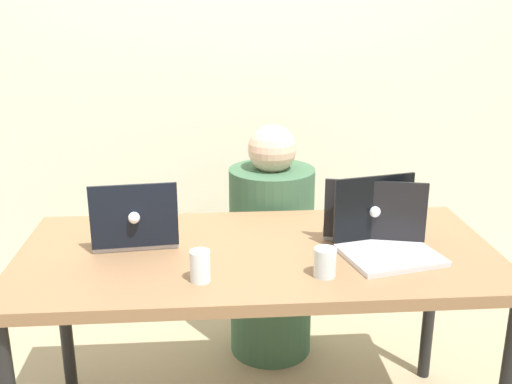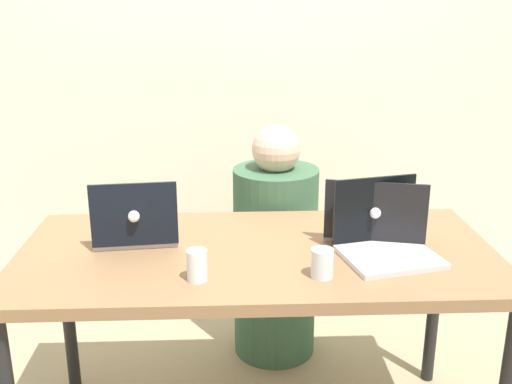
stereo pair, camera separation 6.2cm
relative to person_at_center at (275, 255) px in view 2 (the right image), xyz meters
The scene contains 8 objects.
back_wall 1.08m from the person_at_center, 99.59° to the left, with size 4.50×0.10×2.68m, color beige.
desk 0.65m from the person_at_center, 100.26° to the right, with size 1.60×0.76×0.76m.
person_at_center is the anchor object (origin of this frame).
laptop_back_right 0.68m from the person_at_center, 58.46° to the right, with size 0.39×0.31×0.23m.
laptop_back_left 0.80m from the person_at_center, 135.88° to the right, with size 0.31×0.29×0.23m.
laptop_front_right 0.80m from the person_at_center, 64.81° to the right, with size 0.34×0.32×0.24m.
water_glass_right 0.88m from the person_at_center, 84.48° to the right, with size 0.07×0.07×0.09m.
water_glass_left 0.93m from the person_at_center, 109.95° to the right, with size 0.06×0.06×0.10m.
Camera 2 is at (-0.08, -1.85, 1.56)m, focal length 42.00 mm.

